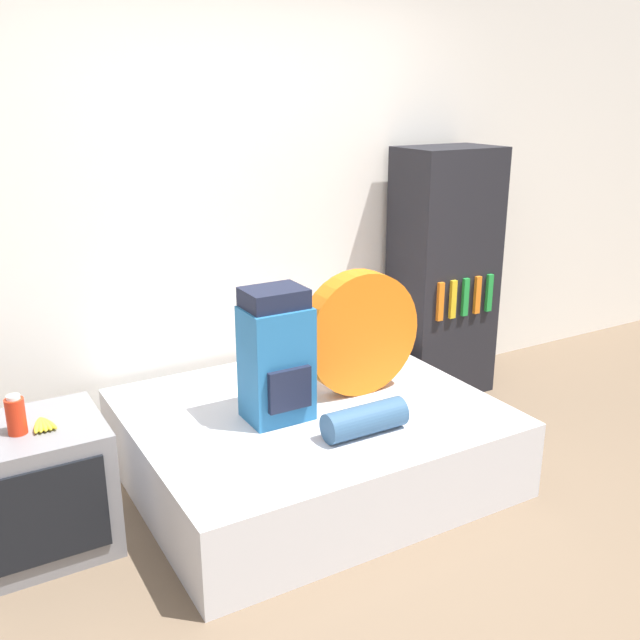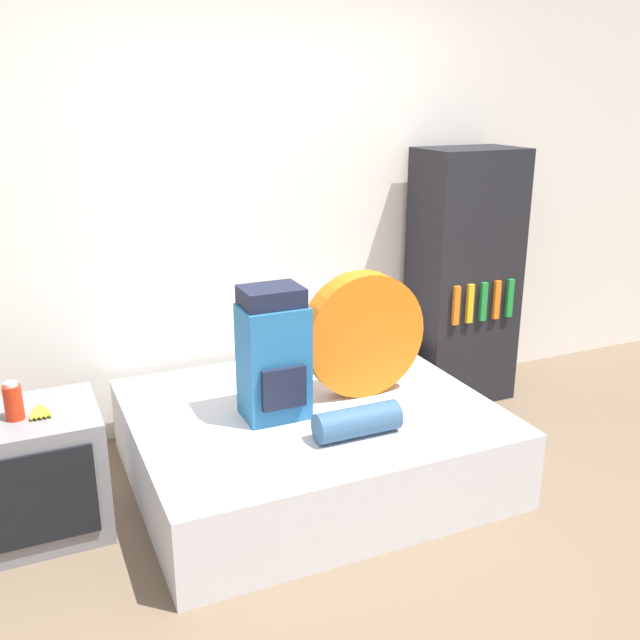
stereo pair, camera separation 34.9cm
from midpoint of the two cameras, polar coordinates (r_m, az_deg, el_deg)
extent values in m
plane|color=brown|center=(3.21, 9.04, -19.20)|extent=(16.00, 16.00, 0.00)
cube|color=white|center=(4.14, -3.13, 9.25)|extent=(8.00, 0.05, 2.60)
cube|color=silver|center=(3.72, 1.91, -9.69)|extent=(1.76, 1.49, 0.40)
cube|color=#23669E|center=(3.42, -0.83, -3.43)|extent=(0.31, 0.24, 0.56)
cube|color=#191E33|center=(3.33, -0.94, 1.87)|extent=(0.28, 0.22, 0.09)
cube|color=#191E33|center=(3.34, 0.10, -5.55)|extent=(0.22, 0.03, 0.20)
cylinder|color=orange|center=(3.68, 6.14, -1.18)|extent=(0.65, 0.13, 0.65)
cylinder|color=#33567A|center=(3.33, 6.05, -8.16)|extent=(0.41, 0.14, 0.14)
cube|color=gray|center=(3.44, -19.32, -11.55)|extent=(0.61, 0.52, 0.58)
cube|color=black|center=(3.20, -18.86, -13.57)|extent=(0.49, 0.02, 0.42)
cylinder|color=red|center=(3.25, -20.54, -6.27)|extent=(0.08, 0.08, 0.15)
cylinder|color=white|center=(3.21, -20.70, -4.89)|extent=(0.05, 0.05, 0.02)
ellipsoid|color=yellow|center=(3.28, -19.04, -7.05)|extent=(0.07, 0.15, 0.03)
ellipsoid|color=yellow|center=(3.28, -18.87, -7.03)|extent=(0.05, 0.15, 0.03)
ellipsoid|color=yellow|center=(3.28, -18.70, -7.00)|extent=(0.03, 0.14, 0.03)
ellipsoid|color=yellow|center=(3.28, -18.53, -6.98)|extent=(0.05, 0.15, 0.03)
ellipsoid|color=yellow|center=(3.28, -18.35, -6.96)|extent=(0.07, 0.15, 0.03)
cube|color=black|center=(4.61, 13.54, 3.30)|extent=(0.62, 0.42, 1.59)
cube|color=orange|center=(4.35, 13.12, 1.09)|extent=(0.04, 0.02, 0.24)
cube|color=gold|center=(4.41, 14.14, 1.24)|extent=(0.04, 0.02, 0.24)
cube|color=#1E8E38|center=(4.47, 15.15, 1.38)|extent=(0.04, 0.02, 0.24)
cube|color=orange|center=(4.53, 16.12, 1.52)|extent=(0.04, 0.02, 0.24)
cube|color=#1E8E38|center=(4.59, 17.07, 1.66)|extent=(0.04, 0.02, 0.24)
camera|label=1|loc=(0.17, -87.14, 0.93)|focal=40.00mm
camera|label=2|loc=(0.17, 92.86, -0.93)|focal=40.00mm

